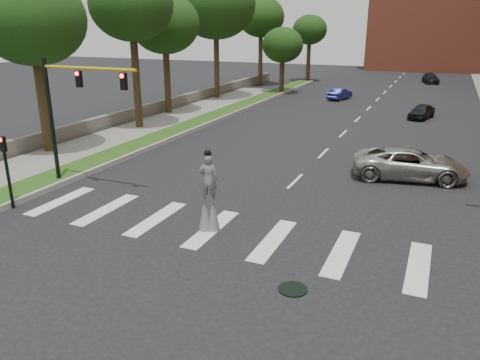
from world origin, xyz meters
TOP-DOWN VIEW (x-y plane):
  - ground_plane at (0.00, 0.00)m, footprint 160.00×160.00m
  - grass_median at (-11.50, 20.00)m, footprint 2.00×60.00m
  - median_curb at (-10.45, 20.00)m, footprint 0.20×60.00m
  - sidewalk_left at (-14.50, 10.00)m, footprint 4.00×60.00m
  - stone_wall at (-17.00, 22.00)m, footprint 0.50×56.00m
  - manhole at (3.00, -2.00)m, footprint 0.90×0.90m
  - building_backdrop at (6.00, 78.00)m, footprint 26.00×14.00m
  - traffic_signal at (-9.78, 3.00)m, footprint 5.30×0.23m
  - secondary_signal at (-10.30, -0.50)m, footprint 0.25×0.21m
  - stilt_performer at (-1.32, 0.89)m, footprint 0.83×0.69m
  - suv_crossing at (5.32, 10.85)m, footprint 6.17×3.66m
  - car_near at (4.92, 28.49)m, footprint 2.31×3.84m
  - car_mid at (-3.73, 36.30)m, footprint 2.13×3.84m
  - car_far at (4.53, 55.75)m, footprint 2.63×4.65m
  - tree_1 at (-15.82, 7.19)m, footprint 6.21×6.21m
  - tree_2 at (-14.83, 15.48)m, footprint 6.03×6.03m
  - tree_3 at (-16.04, 21.71)m, footprint 5.96×5.96m
  - tree_4 at (-15.90, 31.29)m, footprint 8.17×8.17m
  - tree_5 at (-15.91, 44.15)m, footprint 5.90×5.90m
  - tree_6 at (-10.92, 38.09)m, footprint 4.62×4.62m
  - tree_7 at (-11.42, 51.04)m, footprint 4.68×4.68m

SIDE VIEW (x-z plane):
  - ground_plane at x=0.00m, z-range 0.00..0.00m
  - manhole at x=3.00m, z-range 0.00..0.04m
  - sidewalk_left at x=-14.50m, z-range 0.00..0.18m
  - grass_median at x=-11.50m, z-range 0.00..0.25m
  - median_curb at x=-10.45m, z-range 0.00..0.28m
  - stone_wall at x=-17.00m, z-range 0.00..1.10m
  - car_mid at x=-3.73m, z-range 0.00..1.20m
  - car_near at x=4.92m, z-range 0.00..1.22m
  - car_far at x=4.53m, z-range 0.00..1.27m
  - suv_crossing at x=5.32m, z-range 0.00..1.61m
  - stilt_performer at x=-1.32m, z-range -0.27..3.00m
  - secondary_signal at x=-10.30m, z-range 0.33..3.56m
  - traffic_signal at x=-9.78m, z-range 1.05..7.25m
  - tree_6 at x=-10.92m, z-range 1.69..9.11m
  - tree_7 at x=-11.42m, z-range 2.40..11.35m
  - tree_3 at x=-16.04m, z-range 2.55..12.81m
  - tree_1 at x=-15.82m, z-range 2.62..13.21m
  - tree_5 at x=-15.91m, z-range 2.96..14.01m
  - tree_2 at x=-14.83m, z-range 3.16..14.72m
  - building_backdrop at x=6.00m, z-range 0.00..18.00m
  - tree_4 at x=-15.90m, z-range 3.04..16.11m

